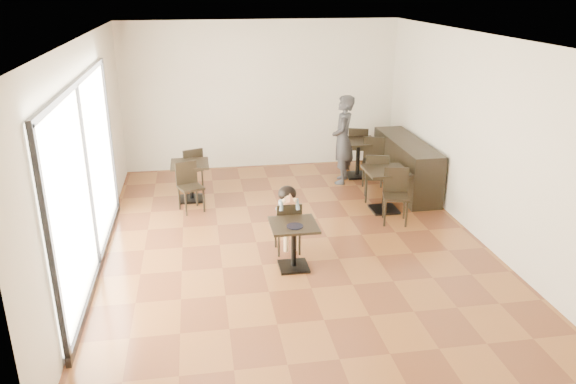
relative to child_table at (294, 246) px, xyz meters
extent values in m
cube|color=brown|center=(0.14, 0.94, -0.35)|extent=(6.00, 8.00, 0.01)
cube|color=silver|center=(0.14, 0.94, 2.85)|extent=(6.00, 8.00, 0.01)
cube|color=silver|center=(0.14, 4.94, 1.25)|extent=(6.00, 0.01, 3.20)
cube|color=silver|center=(0.14, -3.06, 1.25)|extent=(6.00, 0.01, 3.20)
cube|color=silver|center=(-2.86, 0.94, 1.25)|extent=(0.01, 8.00, 3.20)
cube|color=silver|center=(3.14, 0.94, 1.25)|extent=(0.01, 8.00, 3.20)
cube|color=white|center=(-2.83, 0.44, 1.05)|extent=(0.04, 4.50, 2.60)
cylinder|color=black|center=(0.00, -0.10, 0.36)|extent=(0.24, 0.24, 0.01)
imported|color=#36363B|center=(1.64, 3.55, 0.56)|extent=(0.63, 0.77, 1.82)
cube|color=black|center=(2.79, 2.94, 0.15)|extent=(0.60, 2.40, 1.00)
camera|label=1|loc=(-1.27, -7.20, 3.58)|focal=35.00mm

